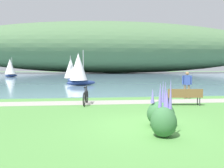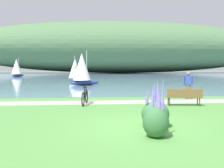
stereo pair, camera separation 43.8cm
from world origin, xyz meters
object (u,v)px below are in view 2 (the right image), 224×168
sailboat_nearest_to_shore (82,69)px  sailboat_toward_hillside (75,70)px  person_at_shoreline (188,83)px  sailboat_mid_bay (17,68)px  park_bench_near_camera (184,96)px  bicycle_leaning_near_bench (85,97)px

sailboat_nearest_to_shore → sailboat_toward_hillside: size_ratio=1.09×
person_at_shoreline → sailboat_mid_bay: 39.70m
person_at_shoreline → sailboat_mid_bay: size_ratio=0.44×
park_bench_near_camera → sailboat_mid_bay: bearing=118.6°
sailboat_nearest_to_shore → sailboat_mid_bay: size_ratio=0.96×
sailboat_nearest_to_shore → sailboat_toward_hillside: bearing=101.1°
bicycle_leaning_near_bench → sailboat_toward_hillside: size_ratio=0.51×
park_bench_near_camera → bicycle_leaning_near_bench: 5.19m
sailboat_toward_hillside → person_at_shoreline: bearing=-64.4°
park_bench_near_camera → sailboat_mid_bay: (-19.74, 36.23, 1.35)m
sailboat_toward_hillside → bicycle_leaning_near_bench: bearing=-84.1°
person_at_shoreline → sailboat_mid_bay: sailboat_mid_bay is taller
bicycle_leaning_near_bench → park_bench_near_camera: bearing=-9.3°
person_at_shoreline → sailboat_mid_bay: (-20.99, 33.69, 0.89)m
park_bench_near_camera → person_at_shoreline: person_at_shoreline is taller
person_at_shoreline → sailboat_toward_hillside: (-8.34, 17.42, 0.68)m
park_bench_near_camera → sailboat_nearest_to_shore: sailboat_nearest_to_shore is taller
bicycle_leaning_near_bench → person_at_shoreline: person_at_shoreline is taller
park_bench_near_camera → person_at_shoreline: (1.25, 2.54, 0.46)m
person_at_shoreline → sailboat_toward_hillside: bearing=115.6°
bicycle_leaning_near_bench → person_at_shoreline: (6.37, 1.70, 0.58)m
park_bench_near_camera → sailboat_toward_hillside: bearing=109.6°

